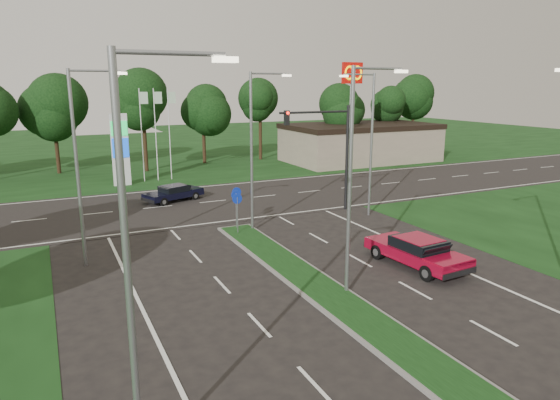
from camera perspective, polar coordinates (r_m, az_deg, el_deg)
name	(u,v)px	position (r m, az deg, el deg)	size (l,w,h in m)	color
ground	(435,373)	(16.24, 17.25, -18.34)	(160.00, 160.00, 0.00)	black
verge_far	(129,152)	(66.19, -16.90, 5.29)	(160.00, 50.00, 0.02)	black
cross_road	(200,203)	(36.28, -9.17, -0.35)	(160.00, 12.00, 0.02)	black
median_kerb	(358,316)	(18.93, 8.88, -12.94)	(2.00, 26.00, 0.12)	slate
commercial_building	(360,143)	(56.22, 9.15, 6.46)	(16.00, 9.00, 4.00)	gray
streetlight_median_near	(355,170)	(19.52, 8.52, 3.39)	(2.53, 0.22, 9.00)	gray
streetlight_median_far	(255,143)	(28.28, -2.91, 6.49)	(2.53, 0.22, 9.00)	gray
streetlight_left_near	(136,248)	(10.55, -16.11, -5.30)	(2.53, 0.22, 9.00)	gray
streetlight_left_far	(81,158)	(24.19, -21.79, 4.46)	(2.53, 0.22, 9.00)	gray
streetlight_right_far	(369,137)	(32.08, 10.15, 7.08)	(2.53, 0.22, 9.00)	gray
traffic_signal	(330,142)	(32.90, 5.79, 6.62)	(5.10, 0.42, 7.00)	black
median_signs	(237,202)	(28.86, -4.97, -0.20)	(1.16, 1.76, 2.38)	gray
gas_pylon	(123,148)	(43.69, -17.54, 5.74)	(5.80, 1.26, 8.00)	silver
mcdonalds_sign	(352,88)	(50.29, 8.22, 12.57)	(2.20, 0.47, 10.40)	silver
treeline_far	(151,100)	(50.86, -14.58, 10.99)	(6.00, 6.00, 9.90)	black
red_sedan	(417,251)	(24.22, 15.36, -5.62)	(2.44, 5.19, 1.39)	maroon
navy_sedan	(174,193)	(37.10, -12.07, 0.82)	(4.56, 3.08, 1.16)	black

